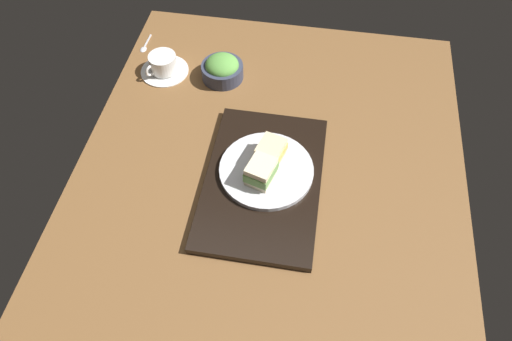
{
  "coord_description": "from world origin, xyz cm",
  "views": [
    {
      "loc": [
        -61.23,
        -8.24,
        97.37
      ],
      "look_at": [
        5.08,
        2.8,
        5.0
      ],
      "focal_mm": 32.75,
      "sensor_mm": 36.0,
      "label": 1
    }
  ],
  "objects_px": {
    "coffee_cup": "(163,65)",
    "teaspoon": "(144,46)",
    "sandwich_near": "(261,172)",
    "sandwich_plate": "(266,170)",
    "sandwich_far": "(272,152)",
    "salad_bowl": "(222,69)"
  },
  "relations": [
    {
      "from": "salad_bowl",
      "to": "coffee_cup",
      "type": "bearing_deg",
      "value": 91.61
    },
    {
      "from": "teaspoon",
      "to": "salad_bowl",
      "type": "bearing_deg",
      "value": -108.74
    },
    {
      "from": "sandwich_plate",
      "to": "coffee_cup",
      "type": "relative_size",
      "value": 1.64
    },
    {
      "from": "sandwich_far",
      "to": "sandwich_plate",
      "type": "bearing_deg",
      "value": 165.02
    },
    {
      "from": "teaspoon",
      "to": "sandwich_plate",
      "type": "bearing_deg",
      "value": -133.42
    },
    {
      "from": "sandwich_plate",
      "to": "sandwich_far",
      "type": "bearing_deg",
      "value": -14.98
    },
    {
      "from": "sandwich_plate",
      "to": "salad_bowl",
      "type": "bearing_deg",
      "value": 28.38
    },
    {
      "from": "coffee_cup",
      "to": "sandwich_far",
      "type": "bearing_deg",
      "value": -129.14
    },
    {
      "from": "sandwich_near",
      "to": "coffee_cup",
      "type": "xyz_separation_m",
      "value": [
        0.37,
        0.36,
        -0.04
      ]
    },
    {
      "from": "sandwich_near",
      "to": "salad_bowl",
      "type": "bearing_deg",
      "value": 25.18
    },
    {
      "from": "teaspoon",
      "to": "sandwich_far",
      "type": "bearing_deg",
      "value": -130.67
    },
    {
      "from": "salad_bowl",
      "to": "sandwich_far",
      "type": "bearing_deg",
      "value": -147.99
    },
    {
      "from": "sandwich_near",
      "to": "salad_bowl",
      "type": "relative_size",
      "value": 0.72
    },
    {
      "from": "coffee_cup",
      "to": "teaspoon",
      "type": "relative_size",
      "value": 1.65
    },
    {
      "from": "sandwich_near",
      "to": "teaspoon",
      "type": "xyz_separation_m",
      "value": [
        0.47,
        0.45,
        -0.06
      ]
    },
    {
      "from": "salad_bowl",
      "to": "coffee_cup",
      "type": "distance_m",
      "value": 0.18
    },
    {
      "from": "sandwich_near",
      "to": "teaspoon",
      "type": "distance_m",
      "value": 0.65
    },
    {
      "from": "sandwich_plate",
      "to": "teaspoon",
      "type": "xyz_separation_m",
      "value": [
        0.44,
        0.46,
        -0.02
      ]
    },
    {
      "from": "sandwich_near",
      "to": "salad_bowl",
      "type": "xyz_separation_m",
      "value": [
        0.38,
        0.18,
        -0.03
      ]
    },
    {
      "from": "coffee_cup",
      "to": "teaspoon",
      "type": "bearing_deg",
      "value": 43.92
    },
    {
      "from": "coffee_cup",
      "to": "teaspoon",
      "type": "xyz_separation_m",
      "value": [
        0.1,
        0.1,
        -0.02
      ]
    },
    {
      "from": "sandwich_near",
      "to": "sandwich_plate",
      "type": "bearing_deg",
      "value": -14.98
    }
  ]
}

